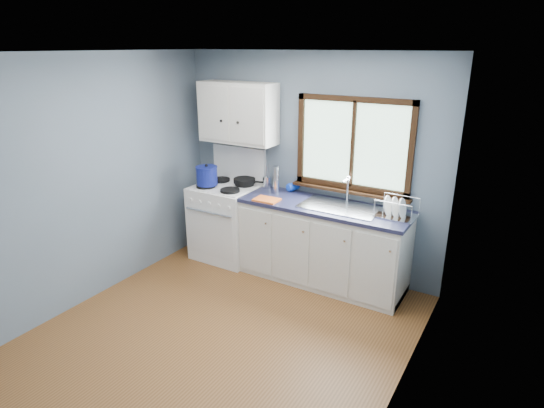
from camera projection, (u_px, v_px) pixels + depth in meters
The scene contains 18 objects.
floor at pixel (217, 339), 4.18m from camera, with size 3.20×3.60×0.02m, color brown.
ceiling at pixel (204, 51), 3.34m from camera, with size 3.20×3.60×0.02m, color white.
wall_back at pixel (309, 164), 5.23m from camera, with size 3.20×0.02×2.50m, color slate.
wall_left at pixel (84, 183), 4.54m from camera, with size 0.02×3.60×2.50m, color slate.
wall_right at pixel (405, 255), 2.98m from camera, with size 0.02×3.60×2.50m, color slate.
gas_range at pixel (227, 219), 5.66m from camera, with size 0.76×0.69×1.36m.
base_cabinets at pixel (323, 248), 5.07m from camera, with size 1.85×0.60×0.88m.
countertop at pixel (324, 206), 4.91m from camera, with size 1.89×0.64×0.04m, color #181A31.
sink at pixel (339, 213), 4.84m from camera, with size 0.84×0.46×0.44m.
window at pixel (353, 151), 4.86m from camera, with size 1.36×0.10×1.03m.
upper_cabinets at pixel (238, 113), 5.31m from camera, with size 0.95×0.35×0.70m.
skillet at pixel (245, 181), 5.54m from camera, with size 0.42×0.32×0.05m.
stockpot at pixel (207, 175), 5.43m from camera, with size 0.30×0.30×0.25m.
utensil_crock at pixel (267, 182), 5.47m from camera, with size 0.11×0.11×0.34m.
thermos at pixel (276, 180), 5.25m from camera, with size 0.07×0.07×0.32m, color silver.
soap_bottle at pixel (288, 181), 5.28m from camera, with size 0.10×0.10×0.26m, color blue.
dish_towel at pixel (267, 200), 5.03m from camera, with size 0.27×0.20×0.02m, color orange.
dish_rack at pixel (396, 212), 4.55m from camera, with size 0.40×0.31×0.20m.
Camera 1 is at (2.24, -2.77, 2.55)m, focal length 30.00 mm.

